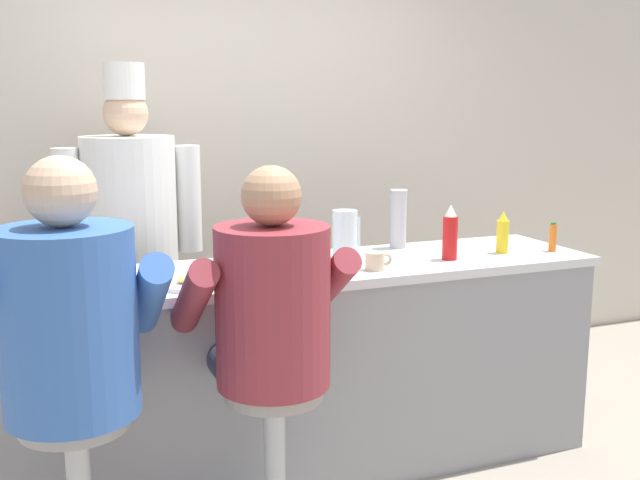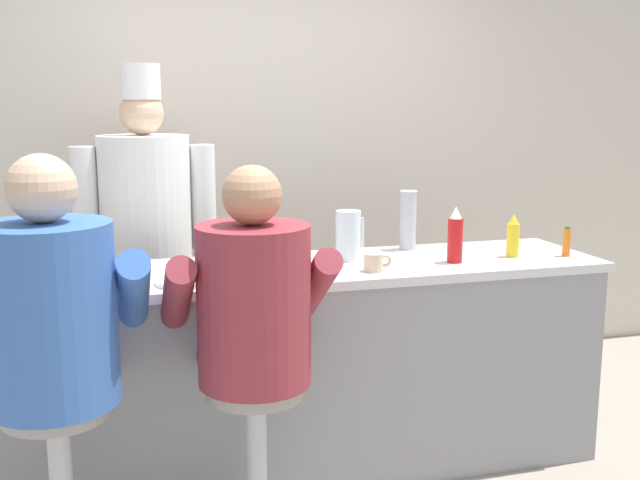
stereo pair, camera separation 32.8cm
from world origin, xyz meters
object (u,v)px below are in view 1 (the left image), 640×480
object	(u,v)px
napkin_dispenser_chrome	(278,265)
cook_in_whites_near	(131,232)
breakfast_plate	(190,284)
diner_seated_blue	(69,333)
diner_seated_maroon	(270,318)
mustard_bottle_yellow	(503,233)
hot_sauce_bottle_orange	(553,237)
cup_stack_steel	(398,219)
coffee_mug_tan	(376,261)
cereal_bowl	(14,291)
coffee_mug_white	(106,283)
ketchup_bottle_red	(450,234)
water_pitcher_clear	(345,235)

from	to	relation	value
napkin_dispenser_chrome	cook_in_whites_near	size ratio (longest dim) A/B	0.08
breakfast_plate	diner_seated_blue	xyz separation A→B (m)	(-0.48, -0.38, -0.03)
diner_seated_maroon	diner_seated_blue	bearing A→B (deg)	179.76
diner_seated_blue	cook_in_whites_near	bearing A→B (deg)	74.26
diner_seated_blue	cook_in_whites_near	xyz separation A→B (m)	(0.38, 1.36, 0.09)
mustard_bottle_yellow	diner_seated_maroon	bearing A→B (deg)	-159.54
hot_sauce_bottle_orange	cup_stack_steel	bearing A→B (deg)	151.28
hot_sauce_bottle_orange	coffee_mug_tan	distance (m)	0.98
mustard_bottle_yellow	cook_in_whites_near	bearing A→B (deg)	151.94
cereal_bowl	diner_seated_maroon	size ratio (longest dim) A/B	0.10
mustard_bottle_yellow	hot_sauce_bottle_orange	bearing A→B (deg)	-12.39
napkin_dispenser_chrome	cook_in_whites_near	distance (m)	1.13
cereal_bowl	diner_seated_maroon	xyz separation A→B (m)	(0.85, -0.46, -0.07)
cereal_bowl	diner_seated_blue	size ratio (longest dim) A/B	0.10
cereal_bowl	coffee_mug_white	size ratio (longest dim) A/B	1.04
hot_sauce_bottle_orange	diner_seated_blue	bearing A→B (deg)	-169.04
mustard_bottle_yellow	ketchup_bottle_red	bearing A→B (deg)	-173.00
breakfast_plate	coffee_mug_white	distance (m)	0.32
mustard_bottle_yellow	cereal_bowl	xyz separation A→B (m)	(-2.18, -0.04, -0.07)
mustard_bottle_yellow	cup_stack_steel	distance (m)	0.51
coffee_mug_tan	diner_seated_maroon	xyz separation A→B (m)	(-0.61, -0.39, -0.08)
cook_in_whites_near	coffee_mug_tan	bearing A→B (deg)	-47.27
cereal_bowl	napkin_dispenser_chrome	world-z (taller)	napkin_dispenser_chrome
breakfast_plate	cook_in_whites_near	xyz separation A→B (m)	(-0.09, 0.98, 0.05)
diner_seated_blue	diner_seated_maroon	world-z (taller)	diner_seated_blue
napkin_dispenser_chrome	diner_seated_blue	bearing A→B (deg)	-158.64
napkin_dispenser_chrome	mustard_bottle_yellow	bearing A→B (deg)	8.24
ketchup_bottle_red	coffee_mug_white	world-z (taller)	ketchup_bottle_red
breakfast_plate	water_pitcher_clear	bearing A→B (deg)	18.09
diner_seated_blue	diner_seated_maroon	xyz separation A→B (m)	(0.68, -0.00, -0.02)
water_pitcher_clear	coffee_mug_tan	bearing A→B (deg)	-81.38
cereal_bowl	coffee_mug_tan	xyz separation A→B (m)	(1.45, -0.07, 0.01)
cook_in_whites_near	cereal_bowl	bearing A→B (deg)	-121.10
coffee_mug_tan	ketchup_bottle_red	bearing A→B (deg)	9.69
mustard_bottle_yellow	diner_seated_maroon	size ratio (longest dim) A/B	0.14
mustard_bottle_yellow	diner_seated_blue	bearing A→B (deg)	-166.22
diner_seated_blue	coffee_mug_white	bearing A→B (deg)	67.58
breakfast_plate	cook_in_whites_near	world-z (taller)	cook_in_whites_near
ketchup_bottle_red	cup_stack_steel	size ratio (longest dim) A/B	0.88
mustard_bottle_yellow	cook_in_whites_near	size ratio (longest dim) A/B	0.11
water_pitcher_clear	cup_stack_steel	bearing A→B (deg)	24.63
ketchup_bottle_red	cup_stack_steel	world-z (taller)	cup_stack_steel
ketchup_bottle_red	coffee_mug_tan	bearing A→B (deg)	-170.31
cereal_bowl	diner_seated_blue	xyz separation A→B (m)	(0.16, -0.46, -0.05)
breakfast_plate	cup_stack_steel	size ratio (longest dim) A/B	0.78
mustard_bottle_yellow	napkin_dispenser_chrome	xyz separation A→B (m)	(-1.19, -0.17, -0.02)
coffee_mug_white	diner_seated_maroon	bearing A→B (deg)	-36.72
cereal_bowl	cook_in_whites_near	xyz separation A→B (m)	(0.55, 0.91, 0.04)
cereal_bowl	breakfast_plate	bearing A→B (deg)	-6.71
cup_stack_steel	napkin_dispenser_chrome	size ratio (longest dim) A/B	2.03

